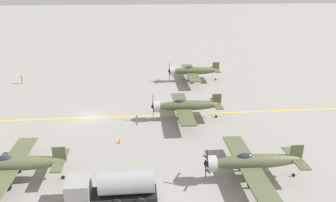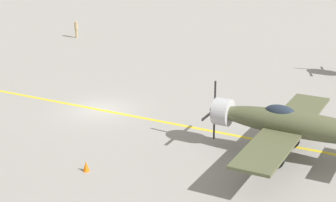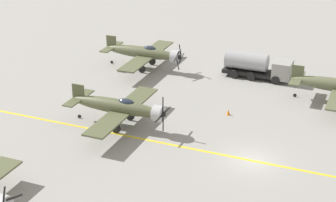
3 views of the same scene
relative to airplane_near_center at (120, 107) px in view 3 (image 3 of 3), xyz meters
name	(u,v)px [view 3 (image 3 of 3)]	position (x,y,z in m)	size (l,w,h in m)	color
ground_plane	(252,161)	(1.68, 13.60, -2.01)	(400.00, 400.00, 0.00)	gray
taxiway_stripe	(252,161)	(1.68, 13.60, -2.01)	(0.30, 160.00, 0.01)	yellow
airplane_near_center	(120,107)	(0.00, 0.00, 0.00)	(12.00, 9.98, 3.80)	#535839
airplane_near_left	(144,53)	(-15.39, -4.45, 0.00)	(12.00, 9.98, 3.67)	#575C3D
fuel_tanker	(258,66)	(-17.59, 9.14, -0.50)	(2.67, 8.00, 2.98)	black
traffic_cone	(228,112)	(-6.45, 8.99, -1.74)	(0.36, 0.36, 0.55)	orange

